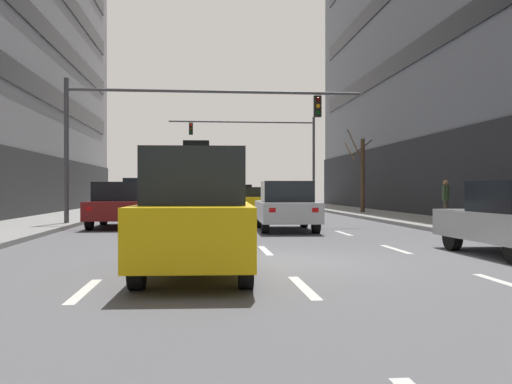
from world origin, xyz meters
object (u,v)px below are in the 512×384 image
(car_driving_2, at_px, (151,198))
(street_tree_0, at_px, (362,173))
(taxi_driving_3, at_px, (196,214))
(car_driving_1, at_px, (286,206))
(car_driving_5, at_px, (119,205))
(car_driving_4, at_px, (141,197))
(taxi_driving_0, at_px, (248,199))
(traffic_signal_1, at_px, (269,143))
(pedestrian_0, at_px, (446,198))
(traffic_signal_0, at_px, (171,119))

(car_driving_2, distance_m, street_tree_0, 14.14)
(taxi_driving_3, bearing_deg, car_driving_1, 73.50)
(car_driving_5, bearing_deg, car_driving_1, -20.29)
(car_driving_4, distance_m, car_driving_5, 9.79)
(car_driving_4, relative_size, car_driving_5, 0.93)
(taxi_driving_0, distance_m, taxi_driving_3, 29.12)
(car_driving_4, xyz_separation_m, car_driving_5, (0.23, -9.79, -0.17))
(traffic_signal_1, bearing_deg, car_driving_1, -95.15)
(taxi_driving_3, height_order, pedestrian_0, taxi_driving_3)
(taxi_driving_0, distance_m, traffic_signal_1, 4.93)
(car_driving_4, relative_size, pedestrian_0, 2.56)
(car_driving_5, distance_m, traffic_signal_1, 20.97)
(traffic_signal_1, bearing_deg, taxi_driving_3, -98.89)
(car_driving_2, relative_size, traffic_signal_0, 0.39)
(taxi_driving_0, relative_size, pedestrian_0, 2.58)
(car_driving_5, height_order, traffic_signal_1, traffic_signal_1)
(car_driving_1, xyz_separation_m, traffic_signal_0, (-4.09, 2.88, 3.30))
(car_driving_5, xyz_separation_m, traffic_signal_0, (1.87, 0.68, 3.30))
(car_driving_1, xyz_separation_m, traffic_signal_1, (1.91, 21.24, 3.92))
(car_driving_1, distance_m, car_driving_4, 13.50)
(car_driving_1, bearing_deg, pedestrian_0, 16.37)
(car_driving_2, xyz_separation_m, traffic_signal_1, (8.13, 2.37, 3.92))
(taxi_driving_3, relative_size, car_driving_4, 1.02)
(car_driving_5, distance_m, street_tree_0, 15.70)
(car_driving_4, bearing_deg, traffic_signal_0, -77.03)
(taxi_driving_0, xyz_separation_m, car_driving_2, (-6.45, 0.01, 0.06))
(street_tree_0, bearing_deg, car_driving_5, -140.59)
(taxi_driving_0, bearing_deg, car_driving_5, -110.39)
(taxi_driving_3, height_order, car_driving_5, taxi_driving_3)
(taxi_driving_0, distance_m, car_driving_1, 18.87)
(car_driving_4, distance_m, pedestrian_0, 16.23)
(car_driving_2, height_order, traffic_signal_1, traffic_signal_1)
(car_driving_4, xyz_separation_m, street_tree_0, (12.30, 0.13, 1.36))
(car_driving_1, distance_m, car_driving_5, 6.35)
(car_driving_1, distance_m, taxi_driving_3, 10.51)
(car_driving_2, bearing_deg, car_driving_4, -89.77)
(car_driving_5, bearing_deg, traffic_signal_0, 19.84)
(taxi_driving_0, relative_size, traffic_signal_0, 0.37)
(car_driving_1, relative_size, pedestrian_0, 2.79)
(car_driving_1, height_order, pedestrian_0, pedestrian_0)
(car_driving_2, xyz_separation_m, traffic_signal_0, (2.13, -15.99, 3.30))
(car_driving_2, xyz_separation_m, pedestrian_0, (12.75, -16.95, 0.26))
(car_driving_4, distance_m, street_tree_0, 12.38)
(car_driving_2, bearing_deg, traffic_signal_1, 16.26)
(traffic_signal_0, relative_size, street_tree_0, 2.45)
(traffic_signal_0, bearing_deg, pedestrian_0, -5.15)
(car_driving_1, relative_size, car_driving_2, 1.02)
(car_driving_1, relative_size, street_tree_0, 0.98)
(taxi_driving_0, height_order, car_driving_2, taxi_driving_0)
(car_driving_4, bearing_deg, car_driving_1, -62.72)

